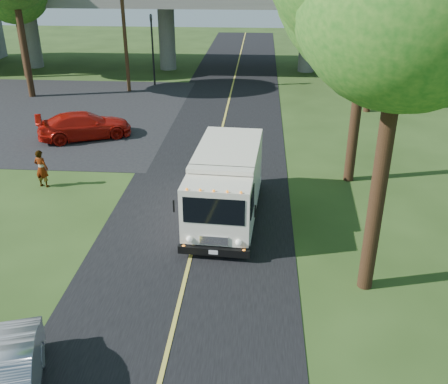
# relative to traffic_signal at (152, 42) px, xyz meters

# --- Properties ---
(ground) EXTENTS (120.00, 120.00, 0.00)m
(ground) POSITION_rel_traffic_signal_xyz_m (6.00, -26.00, -3.20)
(ground) COLOR #273E16
(ground) RESTS_ON ground
(road) EXTENTS (7.00, 90.00, 0.02)m
(road) POSITION_rel_traffic_signal_xyz_m (6.00, -16.00, -3.19)
(road) COLOR black
(road) RESTS_ON ground
(parking_lot) EXTENTS (16.00, 18.00, 0.01)m
(parking_lot) POSITION_rel_traffic_signal_xyz_m (-5.00, -8.00, -3.19)
(parking_lot) COLOR black
(parking_lot) RESTS_ON ground
(lane_line) EXTENTS (0.12, 90.00, 0.01)m
(lane_line) POSITION_rel_traffic_signal_xyz_m (6.00, -16.00, -3.17)
(lane_line) COLOR gold
(lane_line) RESTS_ON road
(overpass) EXTENTS (54.00, 10.00, 7.30)m
(overpass) POSITION_rel_traffic_signal_xyz_m (6.00, 6.00, 1.36)
(overpass) COLOR slate
(overpass) RESTS_ON ground
(traffic_signal) EXTENTS (0.18, 0.22, 5.20)m
(traffic_signal) POSITION_rel_traffic_signal_xyz_m (0.00, 0.00, 0.00)
(traffic_signal) COLOR black
(traffic_signal) RESTS_ON ground
(utility_pole) EXTENTS (1.60, 0.26, 9.00)m
(utility_pole) POSITION_rel_traffic_signal_xyz_m (-1.50, -2.00, 1.40)
(utility_pole) COLOR #472D19
(utility_pole) RESTS_ON ground
(step_van) EXTENTS (2.70, 6.45, 2.65)m
(step_van) POSITION_rel_traffic_signal_xyz_m (6.98, -20.91, -1.76)
(step_van) COLOR silver
(step_van) RESTS_ON ground
(red_sedan) EXTENTS (5.34, 3.92, 1.44)m
(red_sedan) POSITION_rel_traffic_signal_xyz_m (-1.35, -12.37, -2.48)
(red_sedan) COLOR #AB130A
(red_sedan) RESTS_ON ground
(pedestrian) EXTENTS (0.68, 0.52, 1.68)m
(pedestrian) POSITION_rel_traffic_signal_xyz_m (-1.11, -18.70, -2.36)
(pedestrian) COLOR gray
(pedestrian) RESTS_ON ground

